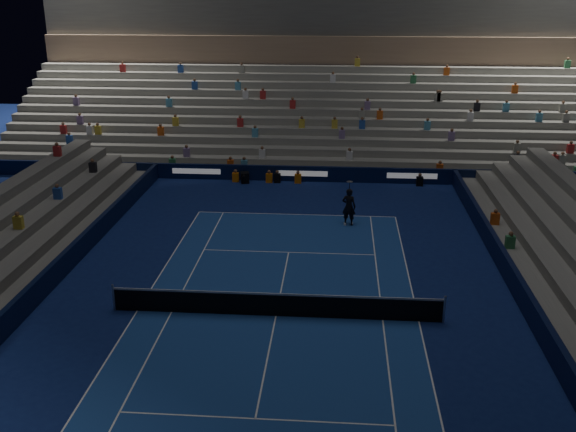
# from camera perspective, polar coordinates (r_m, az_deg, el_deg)

# --- Properties ---
(ground) EXTENTS (90.00, 90.00, 0.00)m
(ground) POSITION_cam_1_polar(r_m,az_deg,el_deg) (25.77, -1.06, -8.67)
(ground) COLOR #0D1A52
(ground) RESTS_ON ground
(court_surface) EXTENTS (10.97, 23.77, 0.01)m
(court_surface) POSITION_cam_1_polar(r_m,az_deg,el_deg) (25.77, -1.06, -8.66)
(court_surface) COLOR navy
(court_surface) RESTS_ON ground
(sponsor_barrier_far) EXTENTS (44.00, 0.25, 1.00)m
(sponsor_barrier_far) POSITION_cam_1_polar(r_m,az_deg,el_deg) (42.79, 1.31, 3.70)
(sponsor_barrier_far) COLOR black
(sponsor_barrier_far) RESTS_ON ground
(sponsor_barrier_east) EXTENTS (0.25, 37.00, 1.00)m
(sponsor_barrier_east) POSITION_cam_1_polar(r_m,az_deg,el_deg) (26.51, 20.51, -7.96)
(sponsor_barrier_east) COLOR black
(sponsor_barrier_east) RESTS_ON ground
(sponsor_barrier_west) EXTENTS (0.25, 37.00, 1.00)m
(sponsor_barrier_west) POSITION_cam_1_polar(r_m,az_deg,el_deg) (28.11, -21.29, -6.46)
(sponsor_barrier_west) COLOR black
(sponsor_barrier_west) RESTS_ON ground
(grandstand_main) EXTENTS (44.00, 15.20, 11.20)m
(grandstand_main) POSITION_cam_1_polar(r_m,az_deg,el_deg) (51.31, 1.94, 9.65)
(grandstand_main) COLOR gray
(grandstand_main) RESTS_ON ground
(tennis_net) EXTENTS (12.90, 0.10, 1.10)m
(tennis_net) POSITION_cam_1_polar(r_m,az_deg,el_deg) (25.54, -1.06, -7.68)
(tennis_net) COLOR #B2B2B7
(tennis_net) RESTS_ON ground
(tennis_player) EXTENTS (0.84, 0.67, 2.03)m
(tennis_player) POSITION_cam_1_polar(r_m,az_deg,el_deg) (34.93, 5.30, 0.80)
(tennis_player) COLOR black
(tennis_player) RESTS_ON ground
(broadcast_camera) EXTENTS (0.65, 1.05, 0.69)m
(broadcast_camera) POSITION_cam_1_polar(r_m,az_deg,el_deg) (42.56, -3.76, 3.36)
(broadcast_camera) COLOR black
(broadcast_camera) RESTS_ON ground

